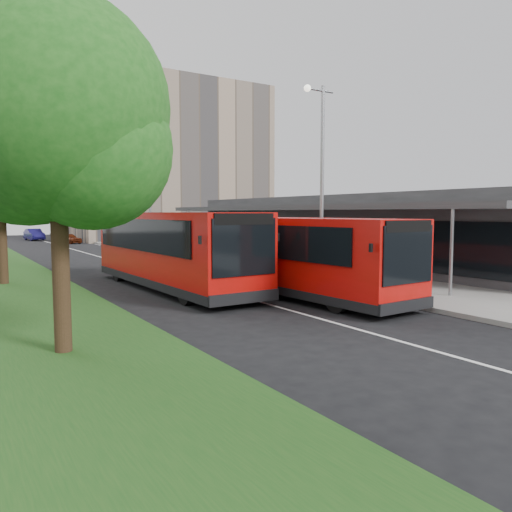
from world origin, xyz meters
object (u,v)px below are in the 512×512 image
at_px(bus_second, 173,250).
at_px(bollard, 179,247).
at_px(litter_bin, 251,256).
at_px(lamp_post_near, 321,172).
at_px(lamp_post_far, 149,190).
at_px(bus_main, 295,256).
at_px(tree_near, 55,124).
at_px(car_near, 69,238).
at_px(car_far, 34,235).

height_order(bus_second, bollard, bus_second).
bearing_deg(litter_bin, lamp_post_near, -101.92).
xyz_separation_m(lamp_post_near, lamp_post_far, (0.00, 20.00, 0.00)).
relative_size(bus_main, litter_bin, 13.03).
height_order(lamp_post_near, bus_second, lamp_post_near).
relative_size(bus_main, bollard, 9.45).
distance_m(lamp_post_far, litter_bin, 12.53).
bearing_deg(bus_main, lamp_post_far, 80.45).
bearing_deg(tree_near, bus_second, 52.73).
distance_m(tree_near, car_near, 41.37).
distance_m(bus_main, litter_bin, 10.55).
bearing_deg(bus_main, tree_near, -161.34).
xyz_separation_m(tree_near, bus_second, (5.67, 7.45, -3.30)).
relative_size(lamp_post_near, lamp_post_far, 1.00).
xyz_separation_m(lamp_post_far, bollard, (0.65, -3.99, -4.03)).
bearing_deg(bus_second, bollard, 64.19).
bearing_deg(litter_bin, car_far, 100.52).
xyz_separation_m(bus_second, car_near, (2.76, 32.82, -1.05)).
xyz_separation_m(bus_main, car_far, (-2.41, 44.57, -0.83)).
distance_m(bus_second, car_far, 40.72).
bearing_deg(bus_second, litter_bin, 37.39).
bearing_deg(car_near, lamp_post_far, -103.41).
bearing_deg(bus_second, car_far, 87.48).
xyz_separation_m(lamp_post_far, litter_bin, (1.76, -11.68, -4.18)).
height_order(lamp_post_far, bollard, lamp_post_far).
bearing_deg(litter_bin, bus_main, -112.75).
bearing_deg(bollard, car_near, 99.84).
bearing_deg(lamp_post_near, car_far, 96.24).
distance_m(lamp_post_far, bollard, 5.71).
distance_m(bus_main, bus_second, 5.00).
relative_size(lamp_post_far, bollard, 7.40).
height_order(bus_main, car_far, bus_main).
bearing_deg(lamp_post_far, car_far, 101.50).
bearing_deg(lamp_post_far, bollard, -80.80).
bearing_deg(bus_second, lamp_post_near, -26.05).
relative_size(tree_near, lamp_post_near, 0.94).
bearing_deg(bus_second, lamp_post_far, 71.19).
relative_size(bus_second, car_near, 3.62).
height_order(lamp_post_far, car_near, lamp_post_far).
height_order(tree_near, lamp_post_near, lamp_post_near).
relative_size(tree_near, bus_main, 0.74).
distance_m(lamp_post_near, bollard, 16.52).
height_order(bus_main, bollard, bus_main).
distance_m(bus_main, car_near, 36.71).
height_order(litter_bin, car_near, car_near).
bearing_deg(lamp_post_far, litter_bin, -81.45).
xyz_separation_m(bus_main, bollard, (2.95, 17.38, -0.77)).
relative_size(lamp_post_far, litter_bin, 10.20).
bearing_deg(car_near, litter_bin, -104.04).
relative_size(litter_bin, car_far, 0.20).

